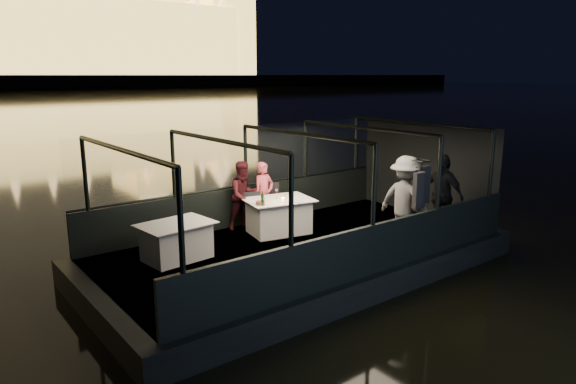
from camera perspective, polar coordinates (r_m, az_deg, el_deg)
boat_hull at (r=10.83m, az=1.31°, el=-8.39°), size 8.60×4.40×1.00m
boat_deck at (r=10.67m, az=1.32°, el=-5.99°), size 8.00×4.00×0.04m
gunwale_port at (r=12.09m, az=-4.65°, el=-1.44°), size 8.00×0.08×0.90m
gunwale_starboard at (r=9.14m, az=9.31°, el=-6.32°), size 8.00×0.08×0.90m
cabin_glass_port at (r=11.86m, az=-4.75°, el=3.95°), size 8.00×0.02×1.40m
cabin_glass_starboard at (r=8.83m, az=9.58°, el=0.74°), size 8.00×0.02×1.40m
cabin_roof_glass at (r=10.16m, az=1.39°, el=6.49°), size 8.00×4.00×0.02m
end_wall_fore at (r=8.49m, az=-20.12°, el=-3.49°), size 0.02×4.00×2.30m
end_wall_aft at (r=13.20m, az=14.97°, el=2.48°), size 0.02×4.00×2.30m
canopy_ribs at (r=10.35m, az=1.36°, el=0.15°), size 8.00×4.00×2.30m
dining_table_central at (r=11.36m, az=-1.03°, el=-2.68°), size 1.63×1.32×0.77m
dining_table_aft at (r=9.97m, az=-12.28°, el=-5.20°), size 1.43×1.10×0.71m
chair_port_left at (r=11.53m, az=-3.55°, el=-2.13°), size 0.50×0.50×0.85m
chair_port_right at (r=11.94m, az=-1.47°, el=-1.58°), size 0.57×0.57×0.96m
coat_stand at (r=10.57m, az=14.32°, el=-1.38°), size 0.62×0.55×1.84m
person_woman_coral at (r=11.90m, az=-2.69°, el=-0.16°), size 0.57×0.41×1.48m
person_man_maroon at (r=11.60m, az=-4.90°, el=-0.53°), size 0.79×0.63×1.56m
passenger_stripe at (r=10.82m, az=12.91°, el=-1.25°), size 0.81×1.26×1.84m
passenger_dark at (r=11.54m, az=16.62°, el=-0.59°), size 0.49×1.07×1.80m
wine_bottle at (r=10.70m, az=-2.85°, el=-0.73°), size 0.08×0.08×0.30m
bread_basket at (r=10.79m, az=-3.08°, el=-1.22°), size 0.21×0.21×0.08m
amber_candle at (r=11.04m, az=-0.59°, el=-0.88°), size 0.07×0.07×0.08m
plate_near at (r=11.04m, az=0.98°, el=-1.05°), size 0.28×0.28×0.01m
plate_far at (r=10.96m, az=-3.58°, el=-1.19°), size 0.28×0.28×0.01m
wine_glass_white at (r=10.67m, az=-2.69°, el=-1.07°), size 0.08×0.08×0.18m
wine_glass_red at (r=11.33m, az=-1.29°, el=-0.24°), size 0.07×0.07×0.20m
wine_glass_empty at (r=10.94m, az=-0.33°, el=-0.72°), size 0.08×0.08×0.20m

